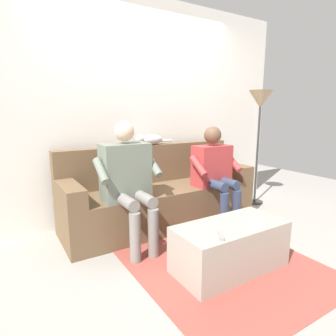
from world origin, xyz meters
TOP-DOWN VIEW (x-y plane):
  - ground_plane at (0.00, 0.60)m, footprint 8.00×8.00m
  - back_wall at (0.00, -0.56)m, footprint 4.27×0.06m
  - couch at (0.00, -0.12)m, footprint 2.25×0.72m
  - coffee_table at (0.00, 1.06)m, footprint 0.96×0.46m
  - person_left_seated at (-0.54, 0.22)m, footprint 0.59×0.50m
  - person_right_seated at (0.54, 0.22)m, footprint 0.61×0.57m
  - cat_on_backrest at (-0.01, -0.36)m, footprint 0.50×0.15m
  - remote_gray at (0.23, 1.20)m, footprint 0.11×0.14m
  - remote_white at (-0.18, 1.18)m, footprint 0.10×0.13m
  - floor_rug at (0.00, 0.90)m, footprint 1.49×1.82m
  - floor_lamp at (-1.56, -0.07)m, footprint 0.33×0.33m

SIDE VIEW (x-z plane):
  - ground_plane at x=0.00m, z-range 0.00..0.00m
  - floor_rug at x=0.00m, z-range 0.00..0.01m
  - coffee_table at x=0.00m, z-range 0.00..0.40m
  - couch at x=0.00m, z-range -0.14..0.77m
  - remote_gray at x=0.23m, z-range 0.40..0.42m
  - remote_white at x=-0.18m, z-range 0.40..0.42m
  - person_left_seated at x=-0.54m, z-range 0.08..1.22m
  - person_right_seated at x=0.54m, z-range 0.08..1.30m
  - cat_on_backrest at x=-0.01m, z-range 0.91..1.04m
  - back_wall at x=0.00m, z-range 0.00..2.65m
  - floor_lamp at x=-1.56m, z-range 0.58..2.17m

